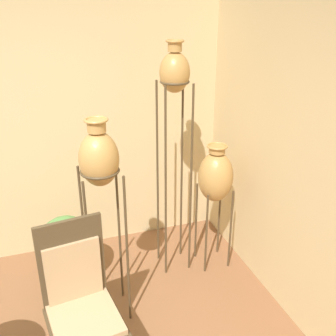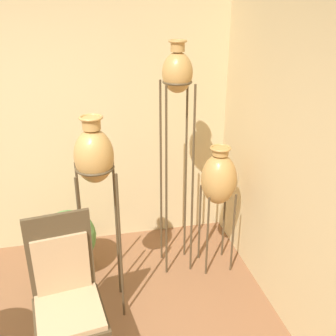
{
  "view_description": "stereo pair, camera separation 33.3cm",
  "coord_description": "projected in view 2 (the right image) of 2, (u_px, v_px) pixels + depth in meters",
  "views": [
    {
      "loc": [
        0.41,
        -1.54,
        2.47
      ],
      "look_at": [
        1.39,
        1.36,
        1.14
      ],
      "focal_mm": 42.0,
      "sensor_mm": 36.0,
      "label": 1
    },
    {
      "loc": [
        0.73,
        -1.63,
        2.47
      ],
      "look_at": [
        1.39,
        1.36,
        1.14
      ],
      "focal_mm": 42.0,
      "sensor_mm": 36.0,
      "label": 2
    }
  ],
  "objects": [
    {
      "name": "chair",
      "position": [
        66.0,
        290.0,
        2.65
      ],
      "size": [
        0.53,
        0.55,
        1.17
      ],
      "rotation": [
        0.0,
        0.0,
        0.14
      ],
      "color": "#473823",
      "rests_on": "ground_plane"
    },
    {
      "name": "vase_stand_tall",
      "position": [
        177.0,
        85.0,
        3.26
      ],
      "size": [
        0.26,
        0.26,
        2.16
      ],
      "color": "#473823",
      "rests_on": "ground_plane"
    },
    {
      "name": "vase_stand_short",
      "position": [
        219.0,
        180.0,
        3.59
      ],
      "size": [
        0.33,
        0.33,
        1.26
      ],
      "color": "#473823",
      "rests_on": "ground_plane"
    },
    {
      "name": "vase_stand_medium",
      "position": [
        94.0,
        160.0,
        2.88
      ],
      "size": [
        0.31,
        0.31,
        1.7
      ],
      "color": "#473823",
      "rests_on": "ground_plane"
    },
    {
      "name": "potted_plant",
      "position": [
        69.0,
        241.0,
        3.65
      ],
      "size": [
        0.51,
        0.51,
        0.69
      ],
      "color": "brown",
      "rests_on": "ground_plane"
    },
    {
      "name": "wall_back",
      "position": [
        7.0,
        125.0,
        3.75
      ],
      "size": [
        8.38,
        0.06,
        2.7
      ],
      "color": "#D1B784",
      "rests_on": "ground_plane"
    }
  ]
}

